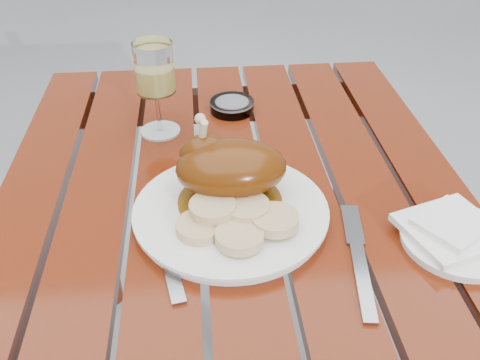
% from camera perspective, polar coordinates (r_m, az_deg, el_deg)
% --- Properties ---
extents(dinner_plate, '(0.36, 0.36, 0.02)m').
position_cam_1_polar(dinner_plate, '(0.85, -0.98, -3.52)').
color(dinner_plate, white).
rests_on(dinner_plate, table).
extents(roast_duck, '(0.18, 0.17, 0.13)m').
position_cam_1_polar(roast_duck, '(0.85, -1.36, 1.31)').
color(roast_duck, '#633C0B').
rests_on(roast_duck, dinner_plate).
extents(bread_dumplings, '(0.18, 0.13, 0.03)m').
position_cam_1_polar(bread_dumplings, '(0.79, -0.58, -4.24)').
color(bread_dumplings, '#D5B382').
rests_on(bread_dumplings, dinner_plate).
extents(wine_glass, '(0.10, 0.10, 0.19)m').
position_cam_1_polar(wine_glass, '(1.04, -8.91, 9.50)').
color(wine_glass, '#E6D668').
rests_on(wine_glass, table).
extents(side_plate, '(0.18, 0.18, 0.01)m').
position_cam_1_polar(side_plate, '(0.87, 22.24, -5.94)').
color(side_plate, white).
rests_on(side_plate, table).
extents(napkin, '(0.17, 0.16, 0.01)m').
position_cam_1_polar(napkin, '(0.86, 21.57, -4.93)').
color(napkin, white).
rests_on(napkin, side_plate).
extents(ashtray, '(0.11, 0.11, 0.02)m').
position_cam_1_polar(ashtray, '(1.15, -0.86, 7.91)').
color(ashtray, '#B2B7BC').
rests_on(ashtray, table).
extents(fork, '(0.05, 0.16, 0.01)m').
position_cam_1_polar(fork, '(0.78, -7.58, -8.66)').
color(fork, gray).
rests_on(fork, table).
extents(knife, '(0.05, 0.21, 0.01)m').
position_cam_1_polar(knife, '(0.79, 12.70, -9.00)').
color(knife, gray).
rests_on(knife, table).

